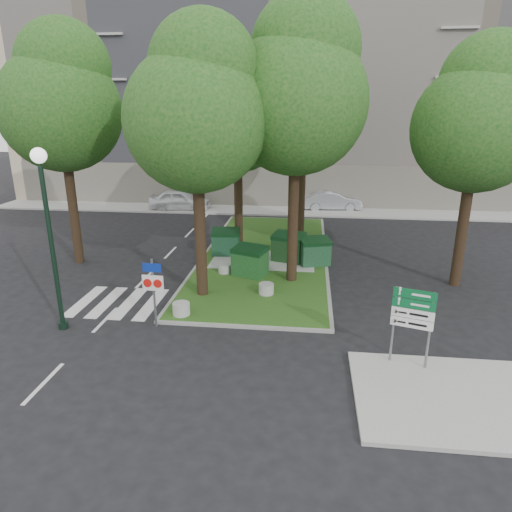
# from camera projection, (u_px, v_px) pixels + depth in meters

# --- Properties ---
(ground) EXTENTS (120.00, 120.00, 0.00)m
(ground) POSITION_uv_depth(u_px,v_px,m) (229.00, 326.00, 15.92)
(ground) COLOR black
(ground) RESTS_ON ground
(median_island) EXTENTS (6.00, 16.00, 0.12)m
(median_island) POSITION_uv_depth(u_px,v_px,m) (265.00, 255.00, 23.40)
(median_island) COLOR #264714
(median_island) RESTS_ON ground
(median_kerb) EXTENTS (6.30, 16.30, 0.10)m
(median_kerb) POSITION_uv_depth(u_px,v_px,m) (265.00, 255.00, 23.40)
(median_kerb) COLOR gray
(median_kerb) RESTS_ON ground
(sidewalk_corner) EXTENTS (5.00, 4.00, 0.12)m
(sidewalk_corner) POSITION_uv_depth(u_px,v_px,m) (451.00, 398.00, 11.89)
(sidewalk_corner) COLOR #999993
(sidewalk_corner) RESTS_ON ground
(building_sidewalk) EXTENTS (42.00, 3.00, 0.12)m
(building_sidewalk) POSITION_uv_depth(u_px,v_px,m) (272.00, 211.00, 33.37)
(building_sidewalk) COLOR #999993
(building_sidewalk) RESTS_ON ground
(zebra_crossing) EXTENTS (5.00, 3.00, 0.01)m
(zebra_crossing) POSITION_uv_depth(u_px,v_px,m) (140.00, 303.00, 17.74)
(zebra_crossing) COLOR silver
(zebra_crossing) RESTS_ON ground
(apartment_building) EXTENTS (41.00, 12.00, 16.00)m
(apartment_building) POSITION_uv_depth(u_px,v_px,m) (280.00, 98.00, 37.98)
(apartment_building) COLOR beige
(apartment_building) RESTS_ON ground
(tree_median_near_left) EXTENTS (5.20, 5.20, 10.53)m
(tree_median_near_left) POSITION_uv_depth(u_px,v_px,m) (198.00, 106.00, 16.21)
(tree_median_near_left) COLOR black
(tree_median_near_left) RESTS_ON ground
(tree_median_near_right) EXTENTS (5.60, 5.60, 11.46)m
(tree_median_near_right) POSITION_uv_depth(u_px,v_px,m) (299.00, 88.00, 17.51)
(tree_median_near_right) COLOR black
(tree_median_near_right) RESTS_ON ground
(tree_median_mid) EXTENTS (4.80, 4.80, 9.99)m
(tree_median_mid) POSITION_uv_depth(u_px,v_px,m) (239.00, 114.00, 22.40)
(tree_median_mid) COLOR black
(tree_median_mid) RESTS_ON ground
(tree_median_far) EXTENTS (5.80, 5.80, 11.93)m
(tree_median_far) POSITION_uv_depth(u_px,v_px,m) (306.00, 87.00, 24.46)
(tree_median_far) COLOR black
(tree_median_far) RESTS_ON ground
(tree_street_left) EXTENTS (5.40, 5.40, 11.00)m
(tree_street_left) POSITION_uv_depth(u_px,v_px,m) (62.00, 98.00, 20.18)
(tree_street_left) COLOR black
(tree_street_left) RESTS_ON ground
(tree_street_right) EXTENTS (5.00, 5.00, 10.06)m
(tree_street_right) POSITION_uv_depth(u_px,v_px,m) (481.00, 115.00, 17.53)
(tree_street_right) COLOR black
(tree_street_right) RESTS_ON ground
(dumpster_a) EXTENTS (1.52, 1.14, 1.33)m
(dumpster_a) POSITION_uv_depth(u_px,v_px,m) (226.00, 242.00, 23.15)
(dumpster_a) COLOR #0E361E
(dumpster_a) RESTS_ON median_island
(dumpster_b) EXTENTS (1.74, 1.49, 1.36)m
(dumpster_b) POSITION_uv_depth(u_px,v_px,m) (250.00, 261.00, 20.24)
(dumpster_b) COLOR #134317
(dumpster_b) RESTS_ON median_island
(dumpster_c) EXTENTS (1.74, 1.44, 1.40)m
(dumpster_c) POSITION_uv_depth(u_px,v_px,m) (288.00, 247.00, 22.19)
(dumpster_c) COLOR black
(dumpster_c) RESTS_ON median_island
(dumpster_d) EXTENTS (1.64, 1.36, 1.31)m
(dumpster_d) POSITION_uv_depth(u_px,v_px,m) (315.00, 252.00, 21.66)
(dumpster_d) COLOR #123C20
(dumpster_d) RESTS_ON median_island
(bollard_left) EXTENTS (0.63, 0.63, 0.45)m
(bollard_left) POSITION_uv_depth(u_px,v_px,m) (181.00, 309.00, 16.48)
(bollard_left) COLOR #A6A7A1
(bollard_left) RESTS_ON median_island
(bollard_right) EXTENTS (0.60, 0.60, 0.43)m
(bollard_right) POSITION_uv_depth(u_px,v_px,m) (266.00, 289.00, 18.32)
(bollard_right) COLOR #979792
(bollard_right) RESTS_ON median_island
(bollard_mid) EXTENTS (0.55, 0.55, 0.39)m
(bollard_mid) POSITION_uv_depth(u_px,v_px,m) (225.00, 269.00, 20.66)
(bollard_mid) COLOR #9E9D99
(bollard_mid) RESTS_ON median_island
(litter_bin) EXTENTS (0.44, 0.44, 0.78)m
(litter_bin) POSITION_uv_depth(u_px,v_px,m) (318.00, 248.00, 23.06)
(litter_bin) COLOR yellow
(litter_bin) RESTS_ON median_island
(street_lamp) EXTENTS (0.49, 0.49, 6.12)m
(street_lamp) POSITION_uv_depth(u_px,v_px,m) (48.00, 220.00, 14.60)
(street_lamp) COLOR black
(street_lamp) RESTS_ON ground
(traffic_sign_pole) EXTENTS (0.75, 0.08, 2.49)m
(traffic_sign_pole) POSITION_uv_depth(u_px,v_px,m) (153.00, 284.00, 15.41)
(traffic_sign_pole) COLOR slate
(traffic_sign_pole) RESTS_ON ground
(directional_sign) EXTENTS (1.13, 0.39, 2.35)m
(directional_sign) POSITION_uv_depth(u_px,v_px,m) (413.00, 315.00, 12.89)
(directional_sign) COLOR slate
(directional_sign) RESTS_ON sidewalk_corner
(car_white) EXTENTS (4.58, 2.09, 1.52)m
(car_white) POSITION_uv_depth(u_px,v_px,m) (180.00, 200.00, 33.59)
(car_white) COLOR white
(car_white) RESTS_ON ground
(car_silver) EXTENTS (4.43, 1.91, 1.42)m
(car_silver) POSITION_uv_depth(u_px,v_px,m) (332.00, 201.00, 33.63)
(car_silver) COLOR #9FA0A6
(car_silver) RESTS_ON ground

